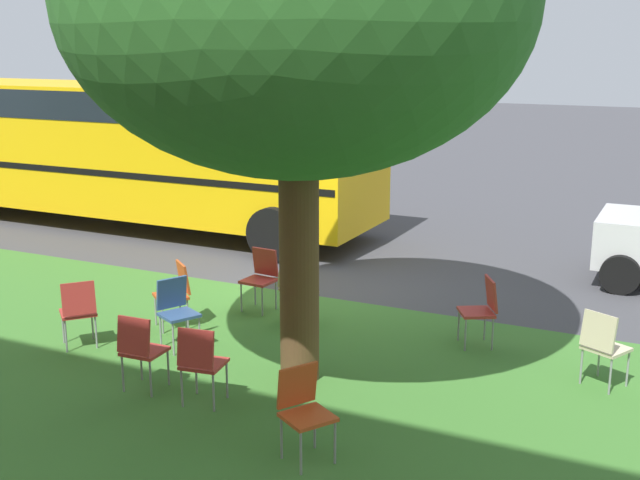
% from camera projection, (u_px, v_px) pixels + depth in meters
% --- Properties ---
extents(ground, '(80.00, 80.00, 0.00)m').
position_uv_depth(ground, '(324.00, 293.00, 12.18)').
color(ground, '#424247').
extents(grass_verge, '(48.00, 6.00, 0.01)m').
position_uv_depth(grass_verge, '(208.00, 367.00, 9.38)').
color(grass_verge, '#3D752D').
rests_on(grass_verge, ground).
extents(street_tree, '(4.88, 4.88, 5.92)m').
position_uv_depth(street_tree, '(297.00, 3.00, 8.11)').
color(street_tree, brown).
rests_on(street_tree, ground).
extents(chair_0, '(0.57, 0.57, 0.88)m').
position_uv_depth(chair_0, '(304.00, 406.00, 7.22)').
color(chair_0, '#C64C1E').
rests_on(chair_0, ground).
extents(chair_1, '(0.57, 0.58, 0.88)m').
position_uv_depth(chair_1, '(294.00, 286.00, 10.76)').
color(chair_1, olive).
rests_on(chair_1, ground).
extents(chair_2, '(0.58, 0.59, 0.88)m').
position_uv_depth(chair_2, '(176.00, 290.00, 10.61)').
color(chair_2, '#C64C1E').
rests_on(chair_2, ground).
extents(chair_3, '(0.47, 0.48, 0.88)m').
position_uv_depth(chair_3, '(201.00, 359.00, 8.28)').
color(chair_3, '#B7332D').
rests_on(chair_3, ground).
extents(chair_4, '(0.59, 0.59, 0.88)m').
position_uv_depth(chair_4, '(78.00, 308.00, 9.87)').
color(chair_4, '#B7332D').
rests_on(chair_4, ground).
extents(chair_5, '(0.44, 0.44, 0.88)m').
position_uv_depth(chair_5, '(140.00, 347.00, 8.63)').
color(chair_5, '#B7332D').
rests_on(chair_5, ground).
extents(chair_6, '(0.57, 0.56, 0.88)m').
position_uv_depth(chair_6, '(482.00, 306.00, 9.95)').
color(chair_6, '#B7332D').
rests_on(chair_6, ground).
extents(chair_7, '(0.56, 0.56, 0.88)m').
position_uv_depth(chair_7, '(176.00, 307.00, 9.90)').
color(chair_7, '#335184').
rests_on(chair_7, ground).
extents(chair_8, '(0.55, 0.56, 0.88)m').
position_uv_depth(chair_8, '(603.00, 343.00, 8.73)').
color(chair_8, beige).
rests_on(chair_8, ground).
extents(chair_9, '(0.45, 0.46, 0.88)m').
position_uv_depth(chair_9, '(261.00, 274.00, 11.31)').
color(chair_9, '#B7332D').
rests_on(chair_9, ground).
extents(school_bus, '(10.40, 2.80, 2.88)m').
position_uv_depth(school_bus, '(131.00, 141.00, 16.31)').
color(school_bus, yellow).
rests_on(school_bus, ground).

